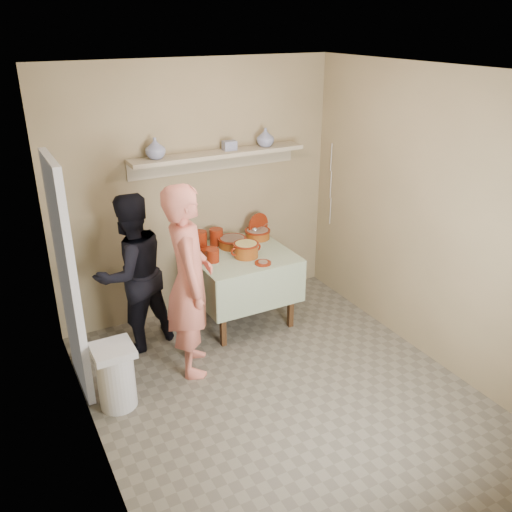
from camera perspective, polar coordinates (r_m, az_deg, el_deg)
ground at (r=4.77m, az=2.73°, el=-14.15°), size 3.50×3.50×0.00m
tile_panel at (r=4.61m, az=-19.20°, el=-2.34°), size 0.06×0.70×2.00m
plate_stack_a at (r=5.53m, az=-5.92°, el=1.65°), size 0.14×0.14×0.19m
plate_stack_b at (r=5.63m, az=-4.20°, el=2.04°), size 0.14×0.14×0.17m
bowl_stack at (r=5.24m, az=-4.59°, el=0.06°), size 0.13×0.13×0.13m
empty_bowl at (r=5.44m, az=-4.98°, el=0.52°), size 0.17×0.17×0.05m
propped_lid at (r=5.84m, az=0.25°, el=3.26°), size 0.27×0.10×0.27m
vase_right at (r=5.64m, az=1.00°, el=12.39°), size 0.23×0.23×0.19m
vase_left at (r=5.20m, az=-10.56°, el=11.08°), size 0.21×0.21×0.20m
ceramic_box at (r=5.48m, az=-2.81°, el=11.54°), size 0.13×0.10×0.09m
person_cook at (r=4.66m, az=-7.04°, el=-2.65°), size 0.58×0.72×1.73m
person_helper at (r=5.14m, az=-12.94°, el=-1.77°), size 0.88×0.76×1.53m
room_shell at (r=3.98m, az=3.18°, el=4.44°), size 3.04×3.54×2.62m
serving_table at (r=5.50m, az=-1.68°, el=-0.77°), size 0.97×0.97×0.76m
cazuela_meat_a at (r=5.57m, az=-2.51°, el=1.55°), size 0.30×0.30×0.10m
cazuela_meat_b at (r=5.78m, az=0.16°, el=2.41°), size 0.28×0.28×0.10m
ladle at (r=5.73m, az=-0.08°, el=2.77°), size 0.08×0.26×0.19m
cazuela_rice at (r=5.32m, az=-1.06°, el=0.77°), size 0.33×0.25×0.14m
front_plate at (r=5.20m, az=0.73°, el=-0.72°), size 0.16×0.16×0.03m
wall_shelf at (r=5.46m, az=-4.05°, el=10.47°), size 1.80×0.25×0.21m
trash_bin at (r=4.60m, az=-14.53°, el=-12.14°), size 0.32×0.32×0.56m
electrical_cord at (r=6.05m, az=7.88°, el=7.46°), size 0.01×0.05×0.90m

